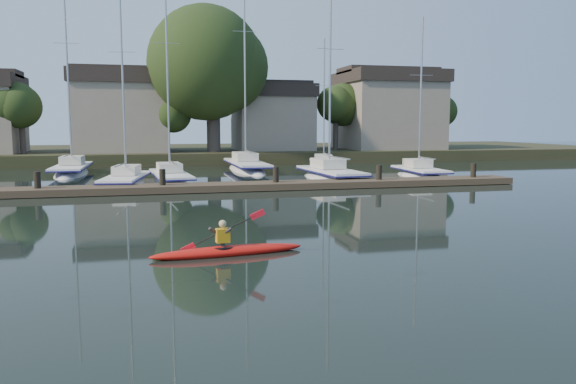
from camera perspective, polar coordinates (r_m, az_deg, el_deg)
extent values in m
plane|color=black|center=(16.33, -0.78, -5.53)|extent=(160.00, 160.00, 0.00)
ellipsoid|color=red|center=(15.34, -6.11, -6.03)|extent=(4.26, 1.02, 0.32)
cylinder|color=black|center=(15.28, -6.63, -5.69)|extent=(0.70, 0.70, 0.08)
imported|color=#2F2A2D|center=(15.21, -6.65, -4.45)|extent=(0.25, 0.36, 0.92)
cube|color=#C48C12|center=(15.21, -6.65, -4.41)|extent=(0.38, 0.30, 0.38)
sphere|color=tan|center=(15.15, -6.66, -3.23)|extent=(0.21, 0.21, 0.21)
cube|color=#4F3D2D|center=(29.93, -6.86, 0.53)|extent=(34.00, 2.00, 0.35)
cylinder|color=black|center=(30.19, -24.07, 0.21)|extent=(0.32, 0.32, 1.80)
cylinder|color=black|center=(29.71, -12.61, 0.55)|extent=(0.32, 0.32, 1.80)
cylinder|color=black|center=(30.43, -1.24, 0.87)|extent=(0.32, 0.32, 1.80)
cylinder|color=black|center=(32.27, 9.21, 1.13)|extent=(0.32, 0.32, 1.80)
cylinder|color=black|center=(35.05, 18.28, 1.32)|extent=(0.32, 0.32, 1.80)
ellipsoid|color=white|center=(33.58, -16.15, 0.09)|extent=(3.11, 8.17, 1.78)
cube|color=white|center=(33.50, -16.20, 1.52)|extent=(2.81, 6.73, 0.13)
cube|color=navy|center=(33.50, -16.20, 1.40)|extent=(2.91, 6.90, 0.07)
cube|color=beige|center=(33.94, -16.07, 2.18)|extent=(1.62, 2.40, 0.52)
cylinder|color=#9EA0A5|center=(33.70, -16.46, 11.20)|extent=(0.11, 0.11, 11.24)
cylinder|color=#9EA0A5|center=(32.27, -16.64, 2.65)|extent=(0.52, 3.01, 0.07)
cylinder|color=#9EA0A5|center=(33.83, -16.54, 13.48)|extent=(1.49, 0.25, 0.03)
ellipsoid|color=white|center=(34.69, -11.82, 0.42)|extent=(2.73, 8.72, 1.81)
cube|color=white|center=(34.61, -11.86, 1.83)|extent=(2.50, 7.18, 0.13)
cube|color=navy|center=(34.61, -11.85, 1.71)|extent=(2.60, 7.35, 0.08)
cube|color=beige|center=(35.09, -11.97, 2.48)|extent=(1.54, 2.51, 0.52)
cylinder|color=#9EA0A5|center=(34.88, -12.17, 12.14)|extent=(0.11, 0.11, 12.40)
cylinder|color=#9EA0A5|center=(33.27, -11.62, 2.96)|extent=(0.36, 3.26, 0.08)
cylinder|color=#9EA0A5|center=(35.05, -12.23, 14.56)|extent=(1.52, 0.16, 0.03)
ellipsoid|color=white|center=(35.61, 4.35, 0.64)|extent=(2.82, 8.89, 2.08)
cube|color=white|center=(35.52, 4.36, 2.22)|extent=(2.61, 7.30, 0.15)
cube|color=navy|center=(35.52, 4.36, 2.08)|extent=(2.71, 7.48, 0.09)
cube|color=beige|center=(35.97, 4.06, 2.93)|extent=(1.68, 2.54, 0.60)
cylinder|color=#9EA0A5|center=(35.78, 4.30, 12.00)|extent=(0.13, 0.13, 12.05)
cylinder|color=#9EA0A5|center=(34.24, 5.19, 3.50)|extent=(0.29, 3.33, 0.09)
cylinder|color=#9EA0A5|center=(35.93, 4.32, 14.30)|extent=(1.75, 0.14, 0.03)
ellipsoid|color=white|center=(38.35, 13.22, 0.98)|extent=(2.52, 7.00, 1.87)
cube|color=white|center=(38.27, 13.25, 2.30)|extent=(2.34, 5.76, 0.14)
cube|color=navy|center=(38.27, 13.25, 2.18)|extent=(2.42, 5.90, 0.08)
cube|color=beige|center=(38.62, 13.03, 2.89)|extent=(1.50, 2.01, 0.54)
cylinder|color=#9EA0A5|center=(38.39, 13.34, 9.72)|extent=(0.12, 0.12, 9.82)
cylinder|color=#9EA0A5|center=(37.27, 13.91, 3.37)|extent=(0.25, 2.61, 0.08)
cylinder|color=#9EA0A5|center=(38.47, 13.39, 11.47)|extent=(1.57, 0.13, 0.03)
ellipsoid|color=white|center=(42.28, -21.08, 1.21)|extent=(2.23, 9.39, 1.98)
cube|color=white|center=(42.21, -21.14, 2.48)|extent=(2.12, 7.70, 0.15)
cube|color=navy|center=(42.21, -21.13, 2.37)|extent=(2.20, 7.89, 0.08)
cube|color=beige|center=(42.74, -21.07, 3.05)|extent=(1.47, 2.63, 0.57)
cylinder|color=#9EA0A5|center=(42.56, -21.50, 11.71)|extent=(0.13, 0.13, 13.56)
cylinder|color=#9EA0A5|center=(40.76, -21.45, 3.50)|extent=(0.10, 3.57, 0.08)
cylinder|color=#9EA0A5|center=(42.74, -21.60, 13.88)|extent=(1.67, 0.04, 0.03)
ellipsoid|color=white|center=(42.74, -4.23, 1.69)|extent=(2.38, 11.14, 2.12)
cube|color=white|center=(42.66, -4.24, 3.03)|extent=(2.26, 9.14, 0.16)
cube|color=navy|center=(42.67, -4.24, 2.91)|extent=(2.35, 9.36, 0.09)
cube|color=beige|center=(43.29, -4.40, 3.63)|extent=(1.57, 3.12, 0.61)
cylinder|color=#9EA0A5|center=(43.17, -4.42, 13.51)|extent=(0.13, 0.13, 15.59)
cylinder|color=#9EA0A5|center=(40.97, -3.85, 4.11)|extent=(0.11, 4.23, 0.09)
cylinder|color=#9EA0A5|center=(43.42, -4.44, 15.96)|extent=(1.78, 0.04, 0.03)
ellipsoid|color=white|center=(45.38, 3.67, 2.10)|extent=(3.10, 7.27, 1.67)
cube|color=white|center=(45.32, 3.68, 3.10)|extent=(2.78, 6.00, 0.12)
cube|color=navy|center=(45.33, 3.68, 3.01)|extent=(2.88, 6.16, 0.07)
cube|color=beige|center=(45.72, 3.62, 3.54)|extent=(1.57, 2.17, 0.48)
cylinder|color=#9EA0A5|center=(45.47, 3.69, 9.28)|extent=(0.11, 0.11, 9.69)
cylinder|color=#9EA0A5|center=(44.23, 3.85, 3.92)|extent=(0.56, 2.65, 0.07)
cylinder|color=#9EA0A5|center=(45.53, 3.70, 10.74)|extent=(1.39, 0.28, 0.03)
cube|color=#243018|center=(59.71, -10.40, 3.95)|extent=(90.00, 24.00, 1.00)
cube|color=gray|center=(53.58, -16.55, 7.18)|extent=(8.00, 8.00, 6.00)
cube|color=#2F2622|center=(53.73, -16.69, 11.02)|extent=(8.40, 8.40, 1.20)
cube|color=gray|center=(54.77, -1.64, 6.93)|extent=(7.00, 7.00, 5.00)
cube|color=#2F2622|center=(54.85, -1.65, 10.17)|extent=(7.35, 7.35, 1.20)
cube|color=gray|center=(58.50, 10.03, 7.57)|extent=(9.00, 9.00, 6.50)
cube|color=#2F2622|center=(58.68, 10.11, 11.33)|extent=(9.45, 9.45, 1.20)
cylinder|color=#493F3A|center=(50.84, -7.58, 6.87)|extent=(1.20, 1.20, 5.00)
sphere|color=black|center=(51.08, -7.67, 12.49)|extent=(8.50, 8.50, 8.50)
cylinder|color=#493F3A|center=(52.57, -25.37, 5.18)|extent=(0.48, 0.48, 3.00)
sphere|color=black|center=(52.58, -25.51, 7.90)|extent=(3.40, 3.40, 3.40)
cylinder|color=#493F3A|center=(51.06, -12.11, 5.55)|extent=(0.38, 0.38, 2.80)
sphere|color=black|center=(51.06, -12.17, 8.01)|extent=(2.72, 2.72, 2.72)
cylinder|color=#493F3A|center=(54.93, 4.86, 5.97)|extent=(0.50, 0.50, 3.20)
sphere|color=black|center=(54.95, 4.89, 8.74)|extent=(3.57, 3.57, 3.57)
cylinder|color=#493F3A|center=(57.59, 14.86, 5.51)|extent=(0.41, 0.41, 2.60)
sphere|color=black|center=(57.58, 14.93, 7.65)|extent=(2.89, 2.89, 2.89)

